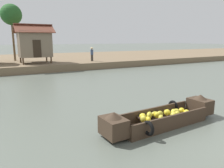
{
  "coord_description": "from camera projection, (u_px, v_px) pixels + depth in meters",
  "views": [
    {
      "loc": [
        -6.31,
        -1.88,
        3.26
      ],
      "look_at": [
        -1.28,
        7.35,
        1.11
      ],
      "focal_mm": 34.81,
      "sensor_mm": 36.0,
      "label": 1
    }
  ],
  "objects": [
    {
      "name": "riverbank_strip",
      "position": [
        44.0,
        60.0,
        30.9
      ],
      "size": [
        160.0,
        20.0,
        0.75
      ],
      "primitive_type": "cube",
      "color": "#756047",
      "rests_on": "ground"
    },
    {
      "name": "stilt_house_mid_left",
      "position": [
        35.0,
        43.0,
        23.3
      ],
      "size": [
        3.92,
        3.12,
        4.15
      ],
      "color": "#4C3826",
      "rests_on": "riverbank_strip"
    },
    {
      "name": "vendor_person",
      "position": [
        92.0,
        53.0,
        25.75
      ],
      "size": [
        0.44,
        0.44,
        1.66
      ],
      "color": "#332D28",
      "rests_on": "riverbank_strip"
    },
    {
      "name": "banana_boat",
      "position": [
        163.0,
        117.0,
        8.37
      ],
      "size": [
        5.18,
        1.94,
        0.93
      ],
      "color": "#3D2D21",
      "rests_on": "ground"
    },
    {
      "name": "ground_plane",
      "position": [
        110.0,
        92.0,
        13.83
      ],
      "size": [
        300.0,
        300.0,
        0.0
      ],
      "primitive_type": "plane",
      "color": "#596056"
    },
    {
      "name": "palm_tree_near",
      "position": [
        11.0,
        15.0,
        25.19
      ],
      "size": [
        2.4,
        2.4,
        6.58
      ],
      "color": "brown",
      "rests_on": "riverbank_strip"
    }
  ]
}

